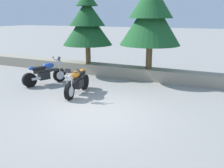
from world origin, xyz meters
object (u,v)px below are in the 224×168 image
motorcycle_orange_centre (77,82)px  pine_tree_mid_left (151,15)px  motorcycle_blue_near_left (45,74)px  pine_tree_far_left (87,22)px

motorcycle_orange_centre → pine_tree_mid_left: (1.87, 3.42, 2.52)m
motorcycle_blue_near_left → pine_tree_mid_left: (3.95, 2.78, 2.52)m
motorcycle_blue_near_left → pine_tree_far_left: 3.51m
motorcycle_orange_centre → pine_tree_mid_left: size_ratio=0.53×
motorcycle_orange_centre → pine_tree_mid_left: bearing=61.4°
pine_tree_far_left → pine_tree_mid_left: (3.28, 0.12, 0.33)m
pine_tree_far_left → pine_tree_mid_left: bearing=2.2°
pine_tree_far_left → pine_tree_mid_left: size_ratio=0.94×
motorcycle_blue_near_left → pine_tree_mid_left: bearing=35.2°
motorcycle_blue_near_left → pine_tree_far_left: bearing=75.8°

